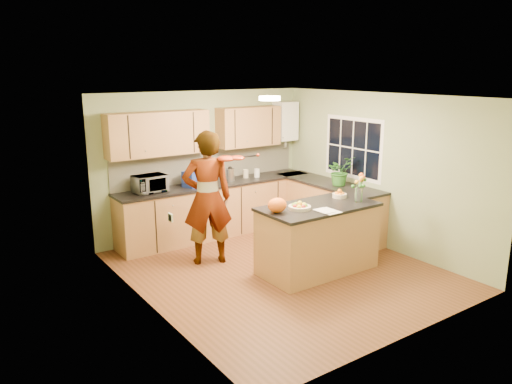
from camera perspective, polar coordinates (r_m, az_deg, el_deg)
floor at (r=7.36m, az=2.85°, el=-8.96°), size 4.50×4.50×0.00m
ceiling at (r=6.79m, az=3.10°, el=10.87°), size 4.00×4.50×0.02m
wall_back at (r=8.82m, az=-6.05°, el=3.31°), size 4.00×0.02×2.50m
wall_front at (r=5.44m, az=17.69°, el=-3.95°), size 4.00×0.02×2.50m
wall_left at (r=5.99m, az=-12.32°, el=-1.98°), size 0.02×4.50×2.50m
wall_right at (r=8.33m, az=13.92°, el=2.35°), size 0.02×4.50×2.50m
back_counter at (r=8.79m, az=-4.40°, el=-1.90°), size 3.64×0.62×0.94m
right_counter at (r=8.87m, az=8.22°, el=-1.86°), size 0.62×2.24×0.94m
splashback at (r=8.86m, az=-5.43°, el=3.05°), size 3.60×0.02×0.52m
upper_cabinets at (r=8.50m, az=-6.63°, el=6.99°), size 3.20×0.34×0.70m
boiler at (r=9.53m, az=3.39°, el=8.08°), size 0.40×0.30×0.86m
window_right at (r=8.67m, az=11.02°, el=4.96°), size 0.01×1.30×1.05m
light_switch at (r=5.46m, az=-9.75°, el=-2.89°), size 0.02×0.09×0.09m
ceiling_lamp at (r=7.04m, az=1.57°, el=10.67°), size 0.30×0.30×0.07m
peninsula_island at (r=7.25m, az=7.05°, el=-5.25°), size 1.71×0.88×0.98m
fruit_dish at (r=6.87m, az=5.01°, el=-1.61°), size 0.31×0.31×0.11m
orange_bowl at (r=7.57m, az=9.52°, el=-0.24°), size 0.21×0.21×0.12m
flower_vase at (r=7.32m, az=11.68°, el=1.21°), size 0.25×0.25×0.46m
orange_bag at (r=6.68m, az=2.44°, el=-1.51°), size 0.33×0.31×0.20m
papers at (r=6.83m, az=8.23°, el=-2.14°), size 0.24×0.32×0.01m
violinist at (r=7.40m, az=-5.59°, el=-0.68°), size 0.85×0.70×2.01m
violin at (r=7.18m, az=-3.44°, el=3.84°), size 0.66×0.58×0.17m
microwave at (r=8.11m, az=-12.04°, el=0.93°), size 0.53×0.37×0.28m
blue_box at (r=8.41m, az=-7.15°, el=1.53°), size 0.39×0.34×0.27m
kettle at (r=8.77m, az=-2.97°, el=2.07°), size 0.16×0.16×0.30m
jar_cream at (r=9.02m, az=-1.18°, el=2.12°), size 0.12×0.12×0.15m
jar_white at (r=9.07m, az=0.09°, el=2.19°), size 0.12×0.12×0.15m
potted_plant at (r=8.52m, az=9.55°, el=2.39°), size 0.45×0.39×0.49m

